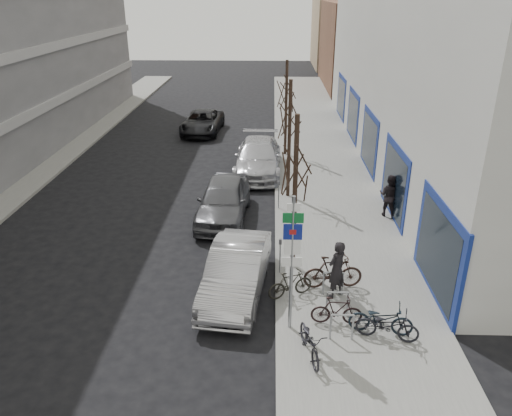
# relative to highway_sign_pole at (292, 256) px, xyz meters

# --- Properties ---
(ground) EXTENTS (120.00, 120.00, 0.00)m
(ground) POSITION_rel_highway_sign_pole_xyz_m (-2.40, 0.01, -2.46)
(ground) COLOR black
(ground) RESTS_ON ground
(sidewalk_east) EXTENTS (5.00, 70.00, 0.15)m
(sidewalk_east) POSITION_rel_highway_sign_pole_xyz_m (2.10, 10.01, -2.38)
(sidewalk_east) COLOR slate
(sidewalk_east) RESTS_ON ground
(sidewalk_west) EXTENTS (3.00, 70.00, 0.15)m
(sidewalk_west) POSITION_rel_highway_sign_pole_xyz_m (-13.40, 10.01, -2.38)
(sidewalk_west) COLOR slate
(sidewalk_west) RESTS_ON ground
(brick_building_far) EXTENTS (12.00, 14.00, 8.00)m
(brick_building_far) POSITION_rel_highway_sign_pole_xyz_m (10.60, 40.01, 1.54)
(brick_building_far) COLOR brown
(brick_building_far) RESTS_ON ground
(tan_building_far) EXTENTS (13.00, 12.00, 9.00)m
(tan_building_far) POSITION_rel_highway_sign_pole_xyz_m (11.10, 55.01, 2.04)
(tan_building_far) COLOR #937A5B
(tan_building_far) RESTS_ON ground
(highway_sign_pole) EXTENTS (0.55, 0.10, 4.20)m
(highway_sign_pole) POSITION_rel_highway_sign_pole_xyz_m (0.00, 0.00, 0.00)
(highway_sign_pole) COLOR gray
(highway_sign_pole) RESTS_ON ground
(bike_rack) EXTENTS (0.66, 2.26, 0.83)m
(bike_rack) POSITION_rel_highway_sign_pole_xyz_m (1.40, 0.61, -1.80)
(bike_rack) COLOR gray
(bike_rack) RESTS_ON sidewalk_east
(tree_near) EXTENTS (1.80, 1.80, 5.50)m
(tree_near) POSITION_rel_highway_sign_pole_xyz_m (0.20, 3.51, 1.65)
(tree_near) COLOR black
(tree_near) RESTS_ON ground
(tree_mid) EXTENTS (1.80, 1.80, 5.50)m
(tree_mid) POSITION_rel_highway_sign_pole_xyz_m (0.20, 10.01, 1.65)
(tree_mid) COLOR black
(tree_mid) RESTS_ON ground
(tree_far) EXTENTS (1.80, 1.80, 5.50)m
(tree_far) POSITION_rel_highway_sign_pole_xyz_m (0.20, 16.51, 1.65)
(tree_far) COLOR black
(tree_far) RESTS_ON ground
(meter_front) EXTENTS (0.10, 0.08, 1.27)m
(meter_front) POSITION_rel_highway_sign_pole_xyz_m (-0.25, 3.01, -1.54)
(meter_front) COLOR gray
(meter_front) RESTS_ON sidewalk_east
(meter_mid) EXTENTS (0.10, 0.08, 1.27)m
(meter_mid) POSITION_rel_highway_sign_pole_xyz_m (-0.25, 8.51, -1.54)
(meter_mid) COLOR gray
(meter_mid) RESTS_ON sidewalk_east
(meter_back) EXTENTS (0.10, 0.08, 1.27)m
(meter_back) POSITION_rel_highway_sign_pole_xyz_m (-0.25, 14.01, -1.54)
(meter_back) COLOR gray
(meter_back) RESTS_ON sidewalk_east
(bike_near_left) EXTENTS (0.87, 1.79, 1.05)m
(bike_near_left) POSITION_rel_highway_sign_pole_xyz_m (0.49, -1.18, -1.78)
(bike_near_left) COLOR black
(bike_near_left) RESTS_ON sidewalk_east
(bike_near_right) EXTENTS (1.51, 0.50, 0.91)m
(bike_near_right) POSITION_rel_highway_sign_pole_xyz_m (1.34, 0.21, -1.85)
(bike_near_right) COLOR black
(bike_near_right) RESTS_ON sidewalk_east
(bike_mid_curb) EXTENTS (1.84, 0.82, 1.09)m
(bike_mid_curb) POSITION_rel_highway_sign_pole_xyz_m (2.52, -0.16, -1.77)
(bike_mid_curb) COLOR black
(bike_mid_curb) RESTS_ON sidewalk_east
(bike_mid_inner) EXTENTS (1.57, 1.02, 0.92)m
(bike_mid_inner) POSITION_rel_highway_sign_pole_xyz_m (0.05, 1.57, -1.85)
(bike_mid_inner) COLOR black
(bike_mid_inner) RESTS_ON sidewalk_east
(bike_far_curb) EXTENTS (1.79, 0.91, 1.05)m
(bike_far_curb) POSITION_rel_highway_sign_pole_xyz_m (2.65, -0.43, -1.78)
(bike_far_curb) COLOR black
(bike_far_curb) RESTS_ON sidewalk_east
(bike_far_inner) EXTENTS (1.97, 0.76, 1.17)m
(bike_far_inner) POSITION_rel_highway_sign_pole_xyz_m (1.43, 2.13, -1.72)
(bike_far_inner) COLOR black
(bike_far_inner) RESTS_ON sidewalk_east
(parked_car_front) EXTENTS (2.21, 4.97, 1.59)m
(parked_car_front) POSITION_rel_highway_sign_pole_xyz_m (-1.66, 1.93, -1.66)
(parked_car_front) COLOR #AEAEB3
(parked_car_front) RESTS_ON ground
(parked_car_mid) EXTENTS (2.24, 5.08, 1.70)m
(parked_car_mid) POSITION_rel_highway_sign_pole_xyz_m (-2.60, 7.67, -1.61)
(parked_car_mid) COLOR #54555A
(parked_car_mid) RESTS_ON ground
(parked_car_back) EXTENTS (2.50, 5.92, 1.70)m
(parked_car_back) POSITION_rel_highway_sign_pole_xyz_m (-1.30, 13.59, -1.61)
(parked_car_back) COLOR #B8B8BE
(parked_car_back) RESTS_ON ground
(lane_car) EXTENTS (2.71, 5.38, 1.46)m
(lane_car) POSITION_rel_highway_sign_pole_xyz_m (-5.35, 21.65, -1.73)
(lane_car) COLOR black
(lane_car) RESTS_ON ground
(pedestrian_near) EXTENTS (0.81, 0.80, 1.89)m
(pedestrian_near) POSITION_rel_highway_sign_pole_xyz_m (1.47, 1.67, -1.36)
(pedestrian_near) COLOR black
(pedestrian_near) RESTS_ON sidewalk_east
(pedestrian_far) EXTENTS (0.83, 0.76, 1.85)m
(pedestrian_far) POSITION_rel_highway_sign_pole_xyz_m (4.40, 7.89, -1.38)
(pedestrian_far) COLOR black
(pedestrian_far) RESTS_ON sidewalk_east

